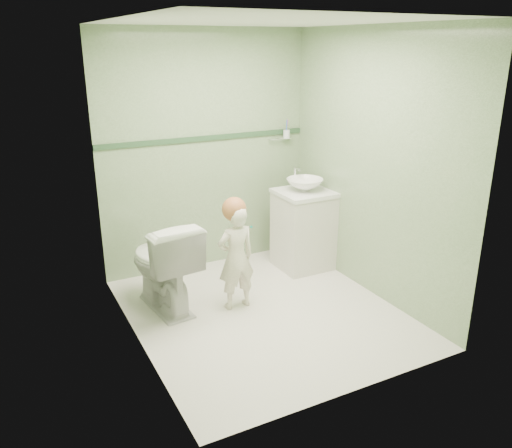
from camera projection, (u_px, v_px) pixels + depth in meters
ground at (264, 312)px, 4.58m from camera, size 2.50×2.50×0.00m
room_shell at (265, 180)px, 4.19m from camera, size 2.50×2.54×2.40m
trim_stripe at (206, 138)px, 5.18m from camera, size 2.20×0.02×0.05m
vanity at (303, 231)px, 5.40m from camera, size 0.52×0.50×0.80m
counter at (305, 193)px, 5.27m from camera, size 0.54×0.52×0.04m
basin at (305, 185)px, 5.24m from camera, size 0.37×0.37×0.13m
faucet at (295, 173)px, 5.37m from camera, size 0.03×0.13×0.18m
cup_holder at (286, 134)px, 5.52m from camera, size 0.26×0.07×0.21m
toilet at (163, 264)px, 4.54m from camera, size 0.56×0.87×0.84m
toddler at (236, 258)px, 4.54m from camera, size 0.35×0.24×0.95m
hair_cap at (234, 209)px, 4.41m from camera, size 0.21×0.21×0.21m
teal_toothbrush at (250, 226)px, 4.36m from camera, size 0.11×0.13×0.08m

